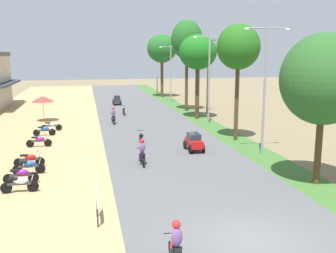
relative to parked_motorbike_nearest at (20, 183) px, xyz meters
The scene contains 28 objects.
ground_plane 11.34m from the parked_motorbike_nearest, 37.75° to the right, with size 180.00×180.00×0.00m, color #7A6B4C.
road_strip 11.34m from the parked_motorbike_nearest, 37.75° to the right, with size 9.00×140.00×0.08m, color #565659.
parked_motorbike_nearest is the anchor object (origin of this frame).
parked_motorbike_second 1.44m from the parked_motorbike_nearest, 96.11° to the left, with size 1.80×0.54×0.94m.
parked_motorbike_third 3.01m from the parked_motorbike_nearest, 89.54° to the left, with size 1.80×0.54×0.94m.
parked_motorbike_fourth 4.53m from the parked_motorbike_nearest, 91.83° to the left, with size 1.80×0.54×0.94m.
parked_motorbike_fifth 9.61m from the parked_motorbike_nearest, 90.84° to the left, with size 1.80×0.54×0.94m.
parked_motorbike_sixth 13.58m from the parked_motorbike_nearest, 90.66° to the left, with size 1.80×0.54×0.94m.
parked_motorbike_seventh 15.62m from the parked_motorbike_nearest, 89.10° to the left, with size 1.80×0.54×0.94m.
street_signboard 5.53m from the parked_motorbike_nearest, 49.31° to the right, with size 0.06×1.30×1.50m.
vendor_umbrella 20.89m from the parked_motorbike_nearest, 92.55° to the left, with size 2.20×2.20×2.52m.
median_tree_nearest 15.83m from the parked_motorbike_nearest, ahead, with size 4.31×4.31×7.74m.
median_tree_second 18.38m from the parked_motorbike_nearest, 31.25° to the left, with size 3.27×3.27×8.89m.
median_tree_third 24.88m from the parked_motorbike_nearest, 53.02° to the left, with size 3.83×3.83×8.57m.
median_tree_fourth 29.88m from the parked_motorbike_nearest, 59.20° to the left, with size 3.60×3.60×10.41m.
median_tree_fifth 43.04m from the parked_motorbike_nearest, 69.63° to the left, with size 4.48×4.48×9.51m.
streetlamp_near 15.99m from the parked_motorbike_nearest, 16.55° to the left, with size 3.16×0.20×8.42m.
streetlamp_mid 22.35m from the parked_motorbike_nearest, 47.72° to the left, with size 3.16×0.20×8.35m.
streetlamp_far 36.64m from the parked_motorbike_nearest, 66.10° to the left, with size 3.16×0.20×7.69m.
streetlamp_farthest 46.47m from the parked_motorbike_nearest, 71.41° to the left, with size 3.16×0.20×8.29m.
utility_pole_near 28.97m from the parked_motorbike_nearest, 54.03° to the left, with size 1.80×0.20×8.68m.
car_hatchback_red 12.18m from the parked_motorbike_nearest, 30.36° to the left, with size 1.04×2.00×1.23m.
car_hatchback_charcoal 32.64m from the parked_motorbike_nearest, 77.25° to the left, with size 1.04×2.00×1.23m.
motorbike_foreground_rider 10.10m from the parked_motorbike_nearest, 54.23° to the right, with size 0.54×1.80×1.66m.
motorbike_ahead_second 7.37m from the parked_motorbike_nearest, 28.19° to the left, with size 0.54×1.80×1.66m.
motorbike_ahead_third 11.59m from the parked_motorbike_nearest, 51.50° to the left, with size 0.54×1.80×0.94m.
motorbike_ahead_fourth 18.76m from the parked_motorbike_nearest, 72.10° to the left, with size 0.54×1.80×1.66m.
motorbike_ahead_fifth 24.23m from the parked_motorbike_nearest, 72.58° to the left, with size 0.54×1.80×0.94m.
Camera 1 is at (-5.61, -12.25, 6.79)m, focal length 41.58 mm.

